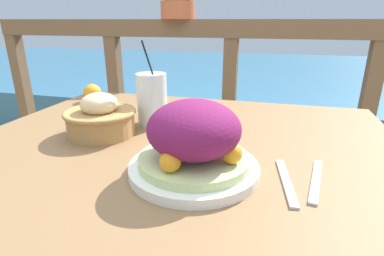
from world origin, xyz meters
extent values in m
cube|color=olive|center=(0.00, 0.00, 0.74)|extent=(1.11, 0.98, 0.04)
cube|color=olive|center=(-0.50, 0.43, 0.36)|extent=(0.06, 0.06, 0.72)
cube|color=olive|center=(0.50, 0.43, 0.36)|extent=(0.06, 0.06, 0.72)
cube|color=brown|center=(0.00, 0.94, 1.02)|extent=(2.80, 0.08, 0.09)
cube|color=brown|center=(-1.36, 0.94, 0.49)|extent=(0.07, 0.07, 0.97)
cube|color=brown|center=(-0.68, 0.94, 0.49)|extent=(0.07, 0.07, 0.97)
cube|color=brown|center=(0.00, 0.94, 0.49)|extent=(0.07, 0.07, 0.97)
cube|color=brown|center=(0.68, 0.94, 0.49)|extent=(0.07, 0.07, 0.97)
cube|color=teal|center=(0.00, 3.44, 0.22)|extent=(12.00, 4.00, 0.45)
cylinder|color=white|center=(0.08, -0.12, 0.77)|extent=(0.27, 0.27, 0.02)
cylinder|color=#C6DB8E|center=(0.08, -0.12, 0.79)|extent=(0.23, 0.23, 0.02)
ellipsoid|color=#72194C|center=(0.08, -0.12, 0.85)|extent=(0.19, 0.19, 0.12)
sphere|color=orange|center=(0.16, -0.13, 0.82)|extent=(0.04, 0.04, 0.04)
sphere|color=orange|center=(0.05, -0.05, 0.82)|extent=(0.04, 0.04, 0.04)
sphere|color=orange|center=(0.05, -0.20, 0.82)|extent=(0.04, 0.04, 0.04)
cylinder|color=silver|center=(-0.12, 0.15, 0.83)|extent=(0.09, 0.09, 0.15)
cylinder|color=black|center=(-0.11, 0.14, 0.90)|extent=(0.04, 0.07, 0.21)
cylinder|color=#AD7F47|center=(-0.22, 0.03, 0.79)|extent=(0.18, 0.18, 0.07)
torus|color=#AD7F47|center=(-0.22, 0.03, 0.82)|extent=(0.19, 0.19, 0.01)
ellipsoid|color=beige|center=(-0.22, 0.03, 0.85)|extent=(0.10, 0.10, 0.06)
cylinder|color=#B75B38|center=(-0.29, 0.94, 1.10)|extent=(0.18, 0.18, 0.09)
cube|color=silver|center=(0.26, -0.11, 0.76)|extent=(0.04, 0.18, 0.00)
cube|color=silver|center=(0.32, -0.09, 0.76)|extent=(0.05, 0.18, 0.00)
sphere|color=orange|center=(-0.45, 0.34, 0.79)|extent=(0.07, 0.07, 0.07)
camera|label=1|loc=(0.22, -0.65, 1.06)|focal=28.00mm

